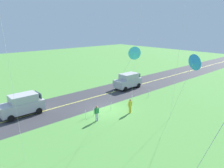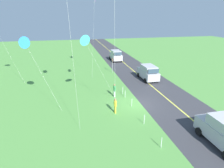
% 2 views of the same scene
% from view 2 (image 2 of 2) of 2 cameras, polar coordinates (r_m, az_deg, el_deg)
% --- Properties ---
extents(ground_plane, '(120.00, 120.00, 0.10)m').
position_cam_2_polar(ground_plane, '(20.63, 7.59, -6.32)').
color(ground_plane, '#549342').
extents(asphalt_road, '(120.00, 7.00, 0.00)m').
position_cam_2_polar(asphalt_road, '(22.24, 17.35, -4.93)').
color(asphalt_road, '#38383D').
rests_on(asphalt_road, ground).
extents(road_centre_stripe, '(120.00, 0.16, 0.00)m').
position_cam_2_polar(road_centre_stripe, '(22.23, 17.36, -4.92)').
color(road_centre_stripe, '#E5E04C').
rests_on(road_centre_stripe, asphalt_road).
extents(car_suv_foreground, '(4.40, 2.12, 2.24)m').
position_cam_2_polar(car_suv_foreground, '(28.28, 11.16, 3.59)').
color(car_suv_foreground, '#B7B7BC').
rests_on(car_suv_foreground, ground).
extents(car_parked_east_far, '(4.40, 2.12, 2.24)m').
position_cam_2_polar(car_parked_east_far, '(39.96, 1.19, 8.91)').
color(car_parked_east_far, '#B7B7BC').
rests_on(car_parked_east_far, ground).
extents(stop_sign, '(0.76, 0.08, 2.56)m').
position_cam_2_polar(stop_sign, '(31.12, 0.11, 6.77)').
color(stop_sign, gray).
rests_on(stop_sign, ground).
extents(person_adult_near, '(0.58, 0.22, 1.60)m').
position_cam_2_polar(person_adult_near, '(18.30, 1.01, -6.60)').
color(person_adult_near, yellow).
rests_on(person_adult_near, ground).
extents(person_adult_companion, '(0.58, 0.22, 1.60)m').
position_cam_2_polar(person_adult_companion, '(21.92, 0.77, -1.84)').
color(person_adult_companion, silver).
rests_on(person_adult_companion, ground).
extents(kite_blue_mid, '(1.96, 3.96, 7.53)m').
position_cam_2_polar(kite_blue_mid, '(18.35, -8.49, 13.27)').
color(kite_blue_mid, silver).
rests_on(kite_blue_mid, ground).
extents(kite_green_far, '(1.16, 3.23, 7.44)m').
position_cam_2_polar(kite_green_far, '(18.91, -25.48, 11.50)').
color(kite_green_far, silver).
rests_on(kite_green_far, ground).
extents(fence_post_0, '(0.05, 0.05, 0.90)m').
position_cam_2_polar(fence_post_0, '(14.58, 15.11, -17.21)').
color(fence_post_0, silver).
rests_on(fence_post_0, ground).
extents(fence_post_1, '(0.05, 0.05, 0.90)m').
position_cam_2_polar(fence_post_1, '(17.00, 9.99, -10.82)').
color(fence_post_1, silver).
rests_on(fence_post_1, ground).
extents(fence_post_2, '(0.05, 0.05, 0.90)m').
position_cam_2_polar(fence_post_2, '(19.84, 6.17, -5.79)').
color(fence_post_2, silver).
rests_on(fence_post_2, ground).
extents(fence_post_3, '(0.05, 0.05, 0.90)m').
position_cam_2_polar(fence_post_3, '(21.95, 4.11, -3.03)').
color(fence_post_3, silver).
rests_on(fence_post_3, ground).
extents(fence_post_4, '(0.05, 0.05, 0.90)m').
position_cam_2_polar(fence_post_4, '(22.85, 3.37, -2.04)').
color(fence_post_4, silver).
rests_on(fence_post_4, ground).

